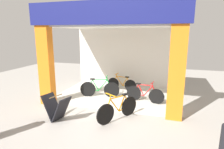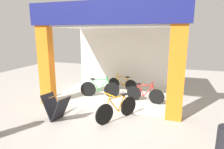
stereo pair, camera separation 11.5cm
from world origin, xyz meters
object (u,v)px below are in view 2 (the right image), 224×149
object	(u,v)px
bicycle_inside_0	(122,84)
bicycle_inside_2	(145,94)
bicycle_parked_0	(117,109)
bicycle_inside_1	(100,89)
sandwich_board_sign	(56,108)

from	to	relation	value
bicycle_inside_0	bicycle_inside_2	bearing A→B (deg)	-44.89
bicycle_inside_0	bicycle_parked_0	world-z (taller)	bicycle_parked_0
bicycle_inside_2	bicycle_parked_0	xyz separation A→B (m)	(-0.61, -1.87, 0.03)
bicycle_inside_2	bicycle_inside_1	bearing A→B (deg)	178.56
bicycle_inside_0	bicycle_parked_0	bearing A→B (deg)	-78.06
bicycle_inside_0	bicycle_parked_0	xyz separation A→B (m)	(0.67, -3.15, 0.04)
bicycle_inside_0	bicycle_inside_1	world-z (taller)	bicycle_inside_1
bicycle_inside_1	bicycle_inside_2	distance (m)	1.98
bicycle_inside_1	sandwich_board_sign	world-z (taller)	bicycle_inside_1
bicycle_inside_2	bicycle_parked_0	size ratio (longest dim) A/B	1.06
bicycle_inside_0	sandwich_board_sign	xyz separation A→B (m)	(-1.21, -3.75, 0.08)
bicycle_inside_2	sandwich_board_sign	distance (m)	3.52
bicycle_inside_2	bicycle_parked_0	bearing A→B (deg)	-108.07
bicycle_inside_2	sandwich_board_sign	world-z (taller)	bicycle_inside_2
bicycle_inside_0	bicycle_parked_0	distance (m)	3.22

